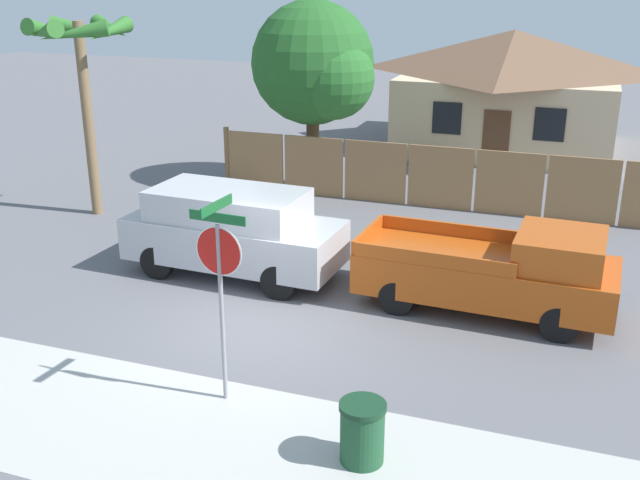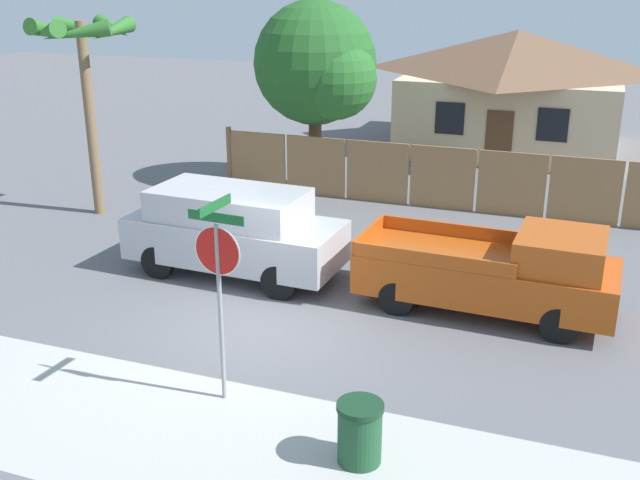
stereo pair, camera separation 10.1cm
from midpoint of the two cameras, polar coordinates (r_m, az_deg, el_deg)
ground_plane at (r=14.46m, az=-4.55°, el=-6.62°), size 80.00×80.00×0.00m
sidewalk_strip at (r=11.73m, az=-12.07°, el=-13.87°), size 36.00×3.20×0.01m
wooden_fence at (r=21.51m, az=9.43°, el=4.69°), size 13.52×0.12×1.89m
house at (r=29.55m, az=14.65°, el=11.15°), size 8.18×7.58×4.38m
oak_tree at (r=23.03m, az=0.08°, el=13.08°), size 3.90×3.72×5.66m
palm_tree at (r=21.08m, az=-17.50°, el=13.86°), size 2.62×2.83×5.31m
red_suv at (r=16.60m, az=-6.43°, el=0.81°), size 4.84×2.13×1.94m
orange_pickup at (r=15.12m, az=13.52°, el=-2.35°), size 5.06×2.16×1.78m
stop_sign at (r=11.29m, az=-7.51°, el=-2.09°), size 0.95×0.85×3.29m
trash_bin at (r=10.62m, az=3.32°, el=-14.42°), size 0.66×0.66×0.91m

